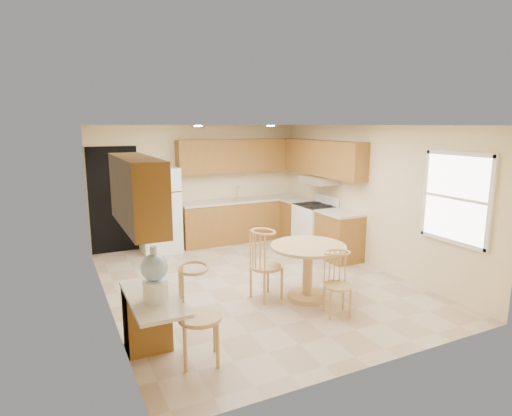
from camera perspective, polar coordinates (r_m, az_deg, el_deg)
name	(u,v)px	position (r m, az deg, el deg)	size (l,w,h in m)	color
floor	(255,282)	(7.03, -0.12, -9.85)	(5.50, 5.50, 0.00)	tan
ceiling	(255,125)	(6.56, -0.12, 10.99)	(4.50, 5.50, 0.02)	white
wall_back	(199,185)	(9.20, -7.62, 3.12)	(4.50, 0.02, 2.50)	beige
wall_front	(375,253)	(4.44, 15.63, -5.84)	(4.50, 0.02, 2.50)	beige
wall_left	(104,220)	(6.07, -19.61, -1.57)	(0.02, 5.50, 2.50)	beige
wall_right	(368,196)	(7.91, 14.71, 1.55)	(0.02, 5.50, 2.50)	beige
doorway	(114,200)	(8.83, -18.39, 1.00)	(0.90, 0.02, 2.10)	black
base_cab_back	(242,221)	(9.39, -1.84, -1.69)	(2.75, 0.60, 0.87)	olive
counter_back	(242,200)	(9.29, -1.86, 1.04)	(2.75, 0.63, 0.04)	beige
base_cab_right_a	(298,221)	(9.36, 5.68, -1.77)	(0.60, 0.59, 0.87)	olive
counter_right_a	(299,201)	(9.27, 5.73, 0.97)	(0.63, 0.59, 0.04)	beige
base_cab_right_b	(339,237)	(8.20, 11.02, -3.79)	(0.60, 0.80, 0.87)	olive
counter_right_b	(340,213)	(8.10, 11.14, -0.67)	(0.63, 0.80, 0.04)	beige
upper_cab_back	(239,155)	(9.30, -2.24, 7.01)	(2.75, 0.33, 0.70)	olive
upper_cab_right	(323,158)	(8.69, 8.86, 6.60)	(0.33, 2.42, 0.70)	olive
upper_cab_left	(137,192)	(4.42, -15.57, 2.07)	(0.33, 1.40, 0.70)	olive
sink	(241,199)	(9.28, -2.00, 1.17)	(0.78, 0.44, 0.01)	silver
range_hood	(319,180)	(8.66, 8.43, 3.74)	(0.50, 0.76, 0.14)	silver
desk_pedestal	(147,318)	(5.14, -14.33, -14.05)	(0.48, 0.42, 0.72)	olive
desk_top	(153,298)	(4.64, -13.57, -11.56)	(0.50, 1.20, 0.04)	beige
window	(456,198)	(6.59, 25.16, 1.19)	(0.06, 1.12, 1.30)	white
can_light_a	(198,126)	(7.49, -7.73, 10.79)	(0.14, 0.14, 0.02)	white
can_light_b	(271,126)	(8.04, 1.95, 10.90)	(0.14, 0.14, 0.02)	white
refrigerator	(159,210)	(8.68, -12.77, -0.26)	(0.74, 0.72, 1.69)	white
stove	(315,226)	(8.79, 7.85, -2.44)	(0.65, 0.76, 1.09)	white
dining_table	(308,264)	(6.29, 6.92, -7.37)	(1.09, 1.09, 0.81)	tan
chair_table_a	(269,260)	(6.12, 1.80, -6.89)	(0.45, 0.59, 1.02)	tan
chair_table_b	(342,280)	(5.76, 11.34, -9.35)	(0.38, 0.41, 0.86)	tan
chair_desk	(203,309)	(4.56, -7.12, -13.19)	(0.47, 0.60, 1.06)	tan
water_crock	(155,276)	(4.43, -13.38, -8.87)	(0.27, 0.27, 0.56)	white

